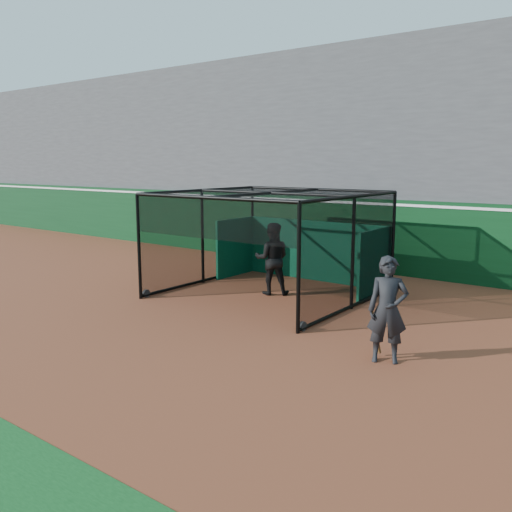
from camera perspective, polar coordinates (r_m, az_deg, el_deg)
The scene contains 6 objects.
ground at distance 12.63m, azimuth -6.84°, elevation -7.34°, with size 120.00×120.00×0.00m, color brown.
outfield_wall at distance 19.28m, azimuth 10.81°, elevation 2.41°, with size 50.00×0.50×2.50m.
grandstand at distance 22.59m, azimuth 15.39°, elevation 11.40°, with size 50.00×7.85×8.95m.
batting_cage at distance 15.23m, azimuth 1.53°, elevation 1.22°, with size 5.23×5.19×2.88m.
batter at distance 15.34m, azimuth 1.71°, elevation -0.29°, with size 0.99×0.78×2.05m, color black.
on_deck_player at distance 10.40m, azimuth 13.69°, elevation -5.53°, with size 0.87×0.75×2.02m.
Camera 1 is at (8.38, -8.69, 3.70)m, focal length 38.00 mm.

